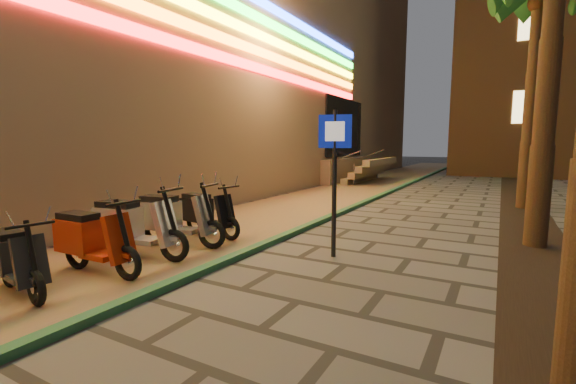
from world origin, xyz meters
The scene contains 11 objects.
parking_strip centered at (-2.60, 10.00, 0.01)m, with size 3.40×60.00×0.01m, color #8C7251.
green_curb centered at (-0.90, 10.00, 0.05)m, with size 0.18×60.00×0.10m, color #24613D.
planting_strip centered at (3.60, 5.00, 0.01)m, with size 1.20×40.00×0.02m, color black.
mall_building centered at (-15.47, 10.02, 7.48)m, with size 24.23×44.00×15.00m.
palm_d centered at (3.60, 12.00, 5.94)m, with size 2.97×3.02×7.16m.
pedestrian_sign centered at (0.49, 4.50, 1.62)m, with size 0.54×0.18×2.50m.
scooter_5 centered at (-2.53, 0.97, 0.45)m, with size 1.49×0.62×1.04m.
scooter_6 centered at (-2.41, 1.95, 0.51)m, with size 1.66×0.58×1.18m.
scooter_7 centered at (-2.52, 2.79, 0.55)m, with size 1.80×0.77×1.26m.
scooter_8 centered at (-2.49, 3.69, 0.54)m, with size 1.78×0.81×1.25m.
scooter_9 centered at (-2.52, 4.64, 0.49)m, with size 1.62×0.64×1.14m.
Camera 1 is at (2.95, -1.55, 1.95)m, focal length 24.00 mm.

